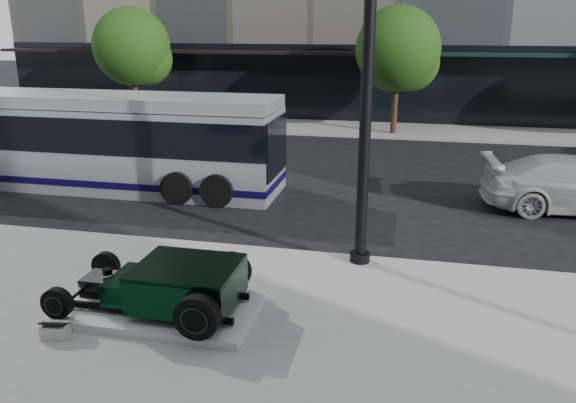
# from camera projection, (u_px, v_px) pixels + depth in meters

# --- Properties ---
(ground) EXTENTS (120.00, 120.00, 0.00)m
(ground) POSITION_uv_depth(u_px,v_px,m) (332.00, 227.00, 14.41)
(ground) COLOR black
(ground) RESTS_ON ground
(sidewalk_far) EXTENTS (70.00, 4.00, 0.12)m
(sidewalk_far) POSITION_uv_depth(u_px,v_px,m) (373.00, 130.00, 27.42)
(sidewalk_far) COLOR gray
(sidewalk_far) RESTS_ON ground
(street_trees) EXTENTS (29.80, 3.80, 5.70)m
(street_trees) POSITION_uv_depth(u_px,v_px,m) (401.00, 52.00, 25.21)
(street_trees) COLOR black
(street_trees) RESTS_ON sidewalk_far
(display_plinth) EXTENTS (3.40, 1.80, 0.15)m
(display_plinth) POSITION_uv_depth(u_px,v_px,m) (160.00, 309.00, 9.83)
(display_plinth) COLOR silver
(display_plinth) RESTS_ON sidewalk_near
(hot_rod) EXTENTS (3.22, 2.00, 0.81)m
(hot_rod) POSITION_uv_depth(u_px,v_px,m) (176.00, 285.00, 9.61)
(hot_rod) COLOR black
(hot_rod) RESTS_ON display_plinth
(info_plaque) EXTENTS (0.44, 0.35, 0.31)m
(info_plaque) POSITION_uv_depth(u_px,v_px,m) (55.00, 329.00, 9.06)
(info_plaque) COLOR silver
(info_plaque) RESTS_ON sidewalk_near
(lamppost) EXTENTS (0.43, 0.43, 7.85)m
(lamppost) POSITION_uv_depth(u_px,v_px,m) (367.00, 89.00, 10.91)
(lamppost) COLOR black
(lamppost) RESTS_ON sidewalk_near
(transit_bus) EXTENTS (12.12, 2.88, 2.92)m
(transit_bus) POSITION_uv_depth(u_px,v_px,m) (92.00, 140.00, 17.67)
(transit_bus) COLOR #B8BCC2
(transit_bus) RESTS_ON ground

